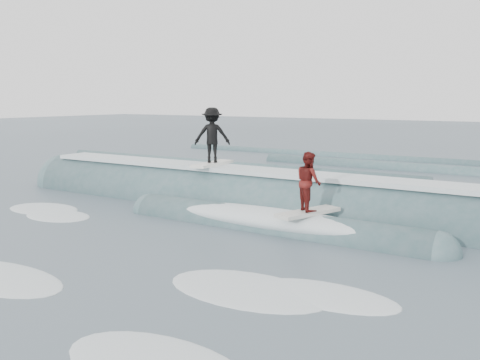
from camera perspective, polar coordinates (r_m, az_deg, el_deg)
The scene contains 6 objects.
ground at distance 13.42m, azimuth -10.96°, elevation -7.22°, with size 160.00×160.00×0.00m, color #384952.
breaking_wave at distance 17.46m, azimuth 1.92°, elevation -3.21°, with size 21.34×4.05×2.54m.
surfer_black at distance 18.48m, azimuth -2.99°, elevation 4.61°, with size 1.41×2.03×1.99m.
surfer_red at distance 14.30m, azimuth 7.33°, elevation -0.57°, with size 1.15×2.07×1.68m.
whitewater at distance 12.14m, azimuth -12.79°, elevation -9.01°, with size 13.48×7.72×0.10m.
far_swells at distance 29.13m, azimuth 11.42°, elevation 1.37°, with size 33.82×8.65×0.80m.
Camera 1 is at (8.99, -9.28, 3.66)m, focal length 40.00 mm.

